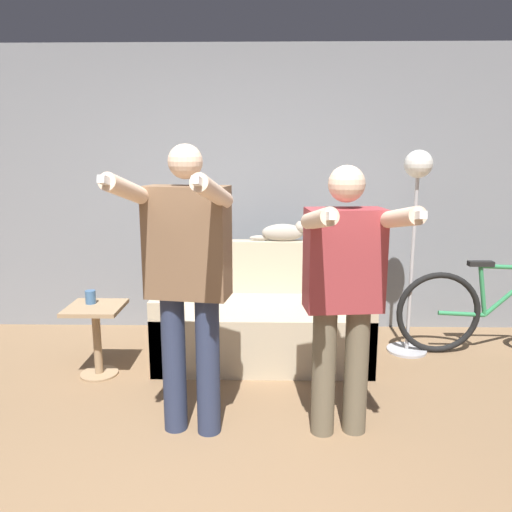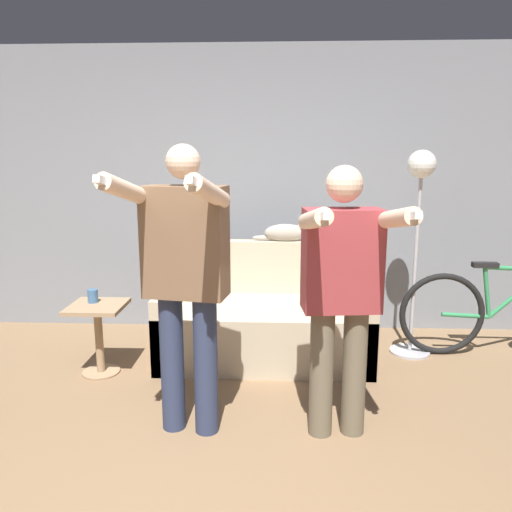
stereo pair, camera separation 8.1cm
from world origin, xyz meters
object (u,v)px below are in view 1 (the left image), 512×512
(cat, at_px, (284,232))
(cup, at_px, (91,297))
(side_table, at_px, (96,327))
(bicycle, at_px, (500,311))
(person_left, at_px, (187,271))
(couch, at_px, (263,321))
(floor_lamp, at_px, (416,204))
(person_right, at_px, (344,285))

(cat, relative_size, cup, 4.94)
(side_table, height_order, bicycle, bicycle)
(side_table, bearing_deg, person_left, -43.47)
(couch, relative_size, floor_lamp, 1.00)
(couch, distance_m, person_right, 1.42)
(couch, height_order, person_left, person_left)
(cat, xyz_separation_m, bicycle, (1.78, -0.27, -0.62))
(cat, bearing_deg, couch, -118.16)
(couch, distance_m, bicycle, 1.96)
(couch, height_order, floor_lamp, floor_lamp)
(person_right, relative_size, bicycle, 0.93)
(person_left, relative_size, floor_lamp, 1.01)
(person_right, bearing_deg, cup, 148.49)
(person_right, height_order, bicycle, person_right)
(couch, relative_size, side_table, 3.07)
(person_right, distance_m, cat, 1.56)
(couch, bearing_deg, cat, 61.84)
(person_left, bearing_deg, side_table, 145.83)
(cup, distance_m, bicycle, 3.29)
(cat, relative_size, side_table, 0.90)
(cat, relative_size, floor_lamp, 0.29)
(person_right, distance_m, bicycle, 2.04)
(person_left, bearing_deg, cat, 77.74)
(couch, height_order, person_right, person_right)
(couch, relative_size, bicycle, 0.98)
(floor_lamp, height_order, side_table, floor_lamp)
(couch, distance_m, cat, 0.79)
(bicycle, bearing_deg, person_right, -139.89)
(floor_lamp, relative_size, bicycle, 0.98)
(person_right, bearing_deg, floor_lamp, 53.37)
(cup, bearing_deg, couch, 15.47)
(person_right, xyz_separation_m, cat, (-0.28, 1.53, 0.07))
(bicycle, bearing_deg, couch, -177.90)
(side_table, bearing_deg, bicycle, 8.66)
(couch, bearing_deg, person_left, -109.57)
(couch, relative_size, cup, 16.75)
(person_left, xyz_separation_m, side_table, (-0.82, 0.77, -0.61))
(bicycle, bearing_deg, cup, -172.49)
(floor_lamp, bearing_deg, couch, -175.83)
(cat, distance_m, cup, 1.67)
(side_table, relative_size, cup, 5.46)
(couch, height_order, cup, couch)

